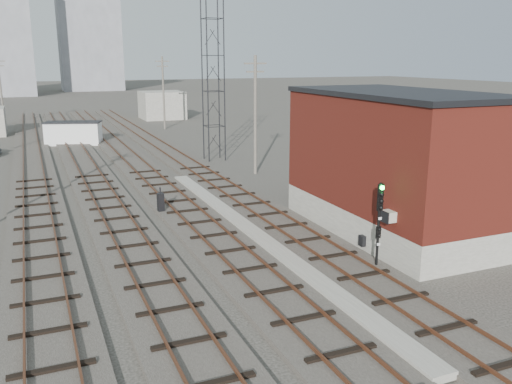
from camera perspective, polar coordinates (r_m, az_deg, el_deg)
ground at (r=71.37m, az=-15.05°, el=6.38°), size 320.00×320.00×0.00m
track_right at (r=51.37m, az=-8.98°, el=4.02°), size 3.20×90.00×0.39m
track_mid_right at (r=50.59m, az=-13.38°, el=3.66°), size 3.20×90.00×0.39m
track_mid_left at (r=50.11m, az=-17.90°, el=3.27°), size 3.20×90.00×0.39m
track_left at (r=49.96m, az=-22.46°, el=2.85°), size 3.20×90.00×0.39m
platform_curb at (r=27.56m, az=-0.37°, el=-4.39°), size 0.90×28.00×0.26m
brick_building at (r=28.40m, az=14.40°, el=3.02°), size 6.54×12.20×7.22m
lattice_tower at (r=47.62m, az=-4.54°, el=12.33°), size 1.60×1.60×15.00m
utility_pole_left_c at (r=80.35m, az=-25.28°, el=9.77°), size 1.80×0.24×9.00m
utility_pole_right_a at (r=41.59m, az=-0.08°, el=8.41°), size 1.80×0.24×9.00m
utility_pole_right_b at (r=70.15m, az=-9.72°, el=10.47°), size 1.80×0.24×9.00m
apartment_right at (r=161.20m, az=-17.11°, el=14.83°), size 16.00×12.00×26.00m
shed_right at (r=82.57m, az=-9.87°, el=9.00°), size 6.00×6.00×4.00m
signal_mast at (r=23.26m, az=12.84°, el=-2.90°), size 0.40×0.40×3.80m
switch_stand at (r=31.66m, az=-10.00°, el=-1.10°), size 0.38×0.38×1.49m
site_trailer at (r=59.89m, az=-18.67°, el=5.91°), size 6.13×4.10×2.38m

